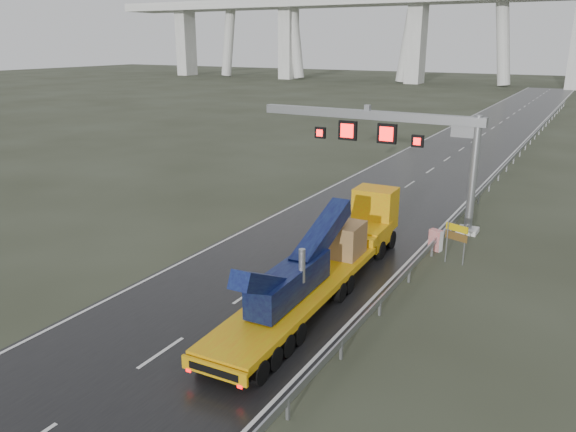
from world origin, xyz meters
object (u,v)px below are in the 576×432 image
Objects in this scene: sign_gantry at (398,136)px; exit_sign_pair at (456,236)px; striped_barrier at (436,240)px; heavy_haul_truck at (333,252)px.

sign_gantry reaches higher than exit_sign_pair.
heavy_haul_truck is at bearing -97.29° from striped_barrier.
heavy_haul_truck is at bearing -86.22° from sign_gantry.
striped_barrier is at bearing 62.97° from heavy_haul_truck.
striped_barrier is at bearing 153.14° from exit_sign_pair.
exit_sign_pair is (5.31, -5.45, -4.06)m from sign_gantry.
exit_sign_pair is (4.59, 5.41, -0.02)m from heavy_haul_truck.
exit_sign_pair is at bearing -45.75° from sign_gantry.
sign_gantry is at bearing 151.85° from striped_barrier.
heavy_haul_truck is 14.25× the size of striped_barrier.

